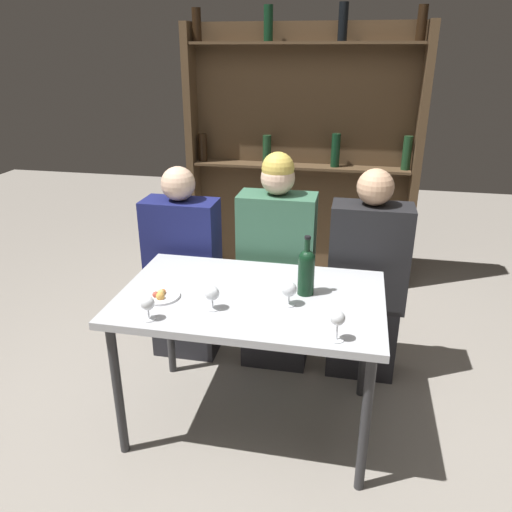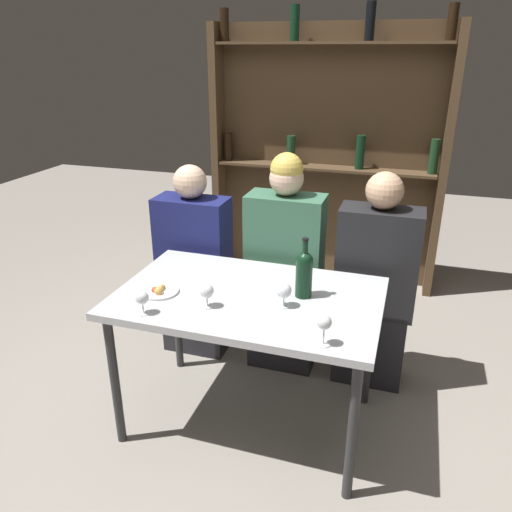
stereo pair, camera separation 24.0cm
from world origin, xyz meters
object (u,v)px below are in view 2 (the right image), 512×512
at_px(wine_glass_0, 284,291).
at_px(wine_glass_2, 207,292).
at_px(wine_glass_3, 142,299).
at_px(seated_person_right, 375,290).
at_px(wine_bottle, 304,272).
at_px(wine_glass_1, 324,324).
at_px(food_plate_0, 159,291).
at_px(seated_person_left, 194,268).
at_px(seated_person_center, 284,271).

xyz_separation_m(wine_glass_0, wine_glass_2, (-0.33, -0.11, -0.00)).
xyz_separation_m(wine_glass_3, seated_person_right, (0.93, 0.88, -0.23)).
xyz_separation_m(wine_bottle, wine_glass_1, (0.17, -0.38, -0.03)).
height_order(wine_glass_1, seated_person_right, seated_person_right).
xyz_separation_m(wine_glass_1, wine_glass_2, (-0.56, 0.15, -0.02)).
relative_size(wine_bottle, wine_glass_0, 2.56).
xyz_separation_m(food_plate_0, seated_person_left, (-0.13, 0.68, -0.19)).
distance_m(wine_glass_0, seated_person_right, 0.76).
distance_m(wine_bottle, seated_person_center, 0.60).
xyz_separation_m(wine_glass_1, seated_person_right, (0.13, 0.89, -0.25)).
xyz_separation_m(wine_bottle, wine_glass_0, (-0.06, -0.13, -0.05)).
bearing_deg(wine_glass_3, wine_glass_0, 23.75).
height_order(wine_glass_3, seated_person_center, seated_person_center).
bearing_deg(wine_glass_0, seated_person_right, 60.28).
relative_size(wine_glass_0, wine_glass_3, 1.05).
distance_m(wine_glass_2, food_plate_0, 0.28).
relative_size(wine_glass_2, seated_person_left, 0.09).
distance_m(seated_person_center, seated_person_right, 0.52).
height_order(wine_glass_3, food_plate_0, wine_glass_3).
relative_size(wine_bottle, seated_person_right, 0.23).
xyz_separation_m(food_plate_0, seated_person_right, (0.96, 0.68, -0.17)).
bearing_deg(wine_glass_3, food_plate_0, 97.84).
distance_m(food_plate_0, seated_person_center, 0.82).
distance_m(wine_glass_0, seated_person_left, 1.00).
height_order(seated_person_left, seated_person_right, seated_person_right).
distance_m(wine_glass_1, seated_person_left, 1.33).
distance_m(wine_bottle, food_plate_0, 0.69).
xyz_separation_m(wine_glass_2, seated_person_right, (0.69, 0.74, -0.24)).
height_order(wine_glass_2, wine_glass_3, wine_glass_2).
distance_m(wine_glass_3, seated_person_left, 0.93).
xyz_separation_m(wine_glass_2, food_plate_0, (-0.27, 0.06, -0.06)).
xyz_separation_m(seated_person_left, seated_person_center, (0.57, 0.00, 0.06)).
xyz_separation_m(wine_bottle, food_plate_0, (-0.66, -0.18, -0.11)).
xyz_separation_m(wine_glass_0, seated_person_right, (0.36, 0.63, -0.24)).
bearing_deg(seated_person_center, wine_glass_1, -66.37).
distance_m(wine_bottle, wine_glass_1, 0.42).
bearing_deg(wine_bottle, wine_glass_1, -66.50).
bearing_deg(seated_person_right, food_plate_0, -144.54).
bearing_deg(seated_person_center, wine_bottle, -66.28).
relative_size(wine_glass_2, food_plate_0, 0.61).
bearing_deg(food_plate_0, seated_person_left, 101.14).
distance_m(wine_glass_2, wine_glass_3, 0.28).
distance_m(wine_glass_0, wine_glass_2, 0.34).
relative_size(food_plate_0, seated_person_left, 0.15).
distance_m(wine_glass_0, wine_glass_3, 0.62).
relative_size(wine_glass_0, seated_person_left, 0.09).
xyz_separation_m(wine_glass_3, seated_person_center, (0.41, 0.88, -0.19)).
distance_m(wine_glass_1, seated_person_center, 0.99).
bearing_deg(wine_glass_2, wine_bottle, 31.14).
distance_m(wine_bottle, wine_glass_2, 0.46).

